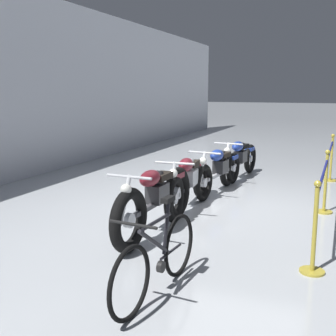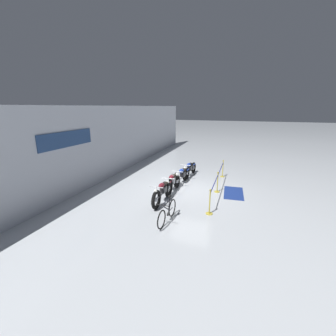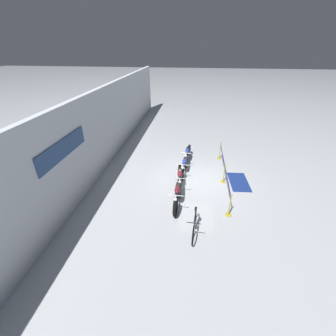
% 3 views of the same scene
% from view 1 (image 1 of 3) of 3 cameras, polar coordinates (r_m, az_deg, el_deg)
% --- Properties ---
extents(ground_plane, '(120.00, 120.00, 0.00)m').
position_cam_1_polar(ground_plane, '(7.72, 9.46, -4.68)').
color(ground_plane, '#B2B7BC').
extents(back_wall, '(28.00, 0.29, 4.20)m').
position_cam_1_polar(back_wall, '(9.95, -20.73, 10.43)').
color(back_wall, silver).
rests_on(back_wall, ground).
extents(motorcycle_maroon_0, '(2.38, 0.62, 0.99)m').
position_cam_1_polar(motorcycle_maroon_0, '(5.93, -1.69, -4.35)').
color(motorcycle_maroon_0, black).
rests_on(motorcycle_maroon_0, ground).
extents(motorcycle_maroon_1, '(2.37, 0.62, 0.94)m').
position_cam_1_polar(motorcycle_maroon_1, '(7.20, 2.78, -1.89)').
color(motorcycle_maroon_1, black).
rests_on(motorcycle_maroon_1, ground).
extents(motorcycle_blue_2, '(2.33, 0.62, 0.92)m').
position_cam_1_polar(motorcycle_blue_2, '(8.42, 6.98, -0.15)').
color(motorcycle_blue_2, black).
rests_on(motorcycle_blue_2, ground).
extents(motorcycle_blue_3, '(2.35, 0.62, 0.93)m').
position_cam_1_polar(motorcycle_blue_3, '(9.69, 9.66, 1.17)').
color(motorcycle_blue_3, black).
rests_on(motorcycle_blue_3, ground).
extents(bicycle, '(1.71, 0.48, 0.95)m').
position_cam_1_polar(bicycle, '(4.23, -1.44, -12.24)').
color(bicycle, black).
rests_on(bicycle, ground).
extents(stanchion_far_left, '(5.30, 0.28, 1.05)m').
position_cam_1_polar(stanchion_far_left, '(6.34, 20.24, -2.45)').
color(stanchion_far_left, gold).
rests_on(stanchion_far_left, ground).
extents(stanchion_mid_left, '(0.28, 0.28, 1.05)m').
position_cam_1_polar(stanchion_mid_left, '(7.41, 20.50, -3.01)').
color(stanchion_mid_left, gold).
rests_on(stanchion_mid_left, ground).
extents(stanchion_mid_right, '(0.28, 0.28, 1.05)m').
position_cam_1_polar(stanchion_mid_right, '(10.04, 21.20, 0.37)').
color(stanchion_mid_right, gold).
rests_on(stanchion_mid_right, ground).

